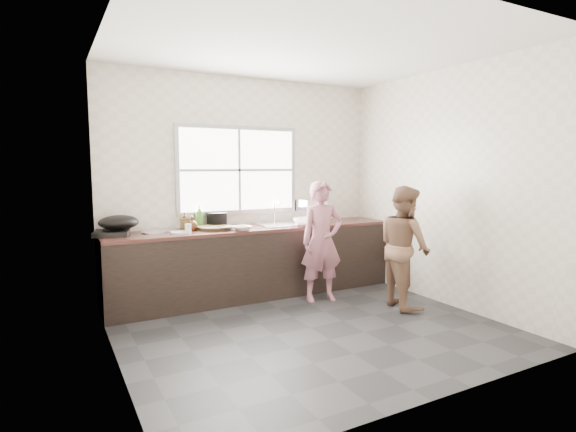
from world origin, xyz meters
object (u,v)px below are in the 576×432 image
bottle_brown_tall (185,222)px  bottle_green (199,216)px  pot_lid_left (154,232)px  wok (119,222)px  pot_lid_right (166,230)px  woman (322,245)px  bowl_crabs (304,222)px  cutting_board (214,228)px  dish_rack (311,210)px  plate_food (181,232)px  burner (112,233)px  bowl_held (302,223)px  bowl_mince (242,228)px  glass_jar (188,228)px  black_pot (217,220)px  bottle_brown_short (192,224)px  person_side (404,246)px

bottle_brown_tall → bottle_green: bearing=34.9°
bottle_brown_tall → pot_lid_left: bottle_brown_tall is taller
wok → pot_lid_right: 0.54m
woman → bowl_crabs: 0.53m
cutting_board → bowl_crabs: 1.17m
woman → dish_rack: 0.91m
cutting_board → plate_food: cutting_board is taller
burner → pot_lid_right: bearing=7.3°
bottle_brown_tall → bowl_held: bearing=-11.6°
bowl_mince → cutting_board: bearing=139.6°
plate_food → bowl_crabs: bearing=0.5°
cutting_board → burner: bearing=176.0°
bowl_held → wok: bearing=172.0°
bottle_green → wok: (-0.93, -0.14, -0.00)m
bowl_held → bottle_green: size_ratio=0.74×
bowl_crabs → burner: bearing=175.9°
cutting_board → bowl_held: bowl_held is taller
plate_food → pot_lid_right: bearing=112.0°
plate_food → wok: (-0.62, 0.17, 0.13)m
glass_jar → wok: size_ratio=0.24×
bowl_held → bottle_green: bottle_green is taller
glass_jar → pot_lid_left: bearing=148.5°
bowl_held → black_pot: size_ratio=0.85×
glass_jar → dish_rack: (1.80, 0.34, 0.10)m
bowl_mince → dish_rack: 1.27m
woman → bowl_mince: 0.96m
bowl_mince → wok: size_ratio=0.51×
bowl_mince → pot_lid_left: bearing=162.2°
bottle_brown_short → wok: bearing=176.8°
black_pot → pot_lid_left: (-0.79, -0.14, -0.08)m
glass_jar → burner: (-0.77, 0.20, -0.02)m
glass_jar → bowl_crabs: bearing=1.5°
bowl_mince → pot_lid_right: bearing=154.3°
bottle_brown_short → wok: size_ratio=0.37×
burner → dish_rack: 2.58m
woman → cutting_board: (-1.13, 0.57, 0.21)m
person_side → bowl_held: size_ratio=6.65×
bowl_crabs → bowl_held: (-0.10, -0.14, -0.00)m
bottle_green → pot_lid_right: bottle_green is taller
black_pot → bowl_crabs: bearing=-15.9°
bowl_held → wok: size_ratio=0.50×
burner → pot_lid_right: 0.60m
pot_lid_right → bowl_mince: bearing=-25.7°
cutting_board → black_pot: black_pot is taller
woman → bottle_green: size_ratio=4.76×
pot_lid_left → pot_lid_right: size_ratio=1.16×
plate_food → bottle_green: 0.46m
woman → dish_rack: woman is taller
black_pot → bottle_brown_tall: (-0.44, -0.15, 0.01)m
bottle_brown_tall → bowl_crabs: bearing=-5.6°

